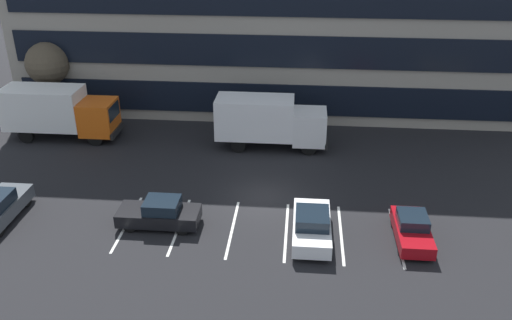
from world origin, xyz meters
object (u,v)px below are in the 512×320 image
Objects in this scene: sedan_white at (312,225)px; bare_tree at (47,64)px; sedan_black at (160,213)px; sedan_maroon at (412,229)px; box_truck_white at (269,120)px; box_truck_orange at (58,110)px.

bare_tree is (-19.67, 14.68, 3.59)m from sedan_white.
sedan_white reaches higher than sedan_black.
bare_tree is (-24.64, 14.41, 3.69)m from sedan_maroon.
sedan_black is at bearing -115.71° from box_truck_white.
bare_tree reaches higher than sedan_maroon.
sedan_white reaches higher than sedan_maroon.
box_truck_white is at bearing 64.29° from sedan_black.
sedan_white is 0.75× the size of bare_tree.
sedan_white is at bearing -32.20° from box_truck_orange.
bare_tree reaches higher than box_truck_orange.
box_truck_orange is at bearing -60.74° from bare_tree.
bare_tree reaches higher than box_truck_white.
sedan_black is (-4.98, -10.34, -1.25)m from box_truck_white.
box_truck_orange is 2.04× the size of sedan_maroon.
bare_tree is at bearing 149.69° from sedan_maroon.
sedan_white is 24.81m from bare_tree.
sedan_white is (2.88, -10.85, -1.22)m from box_truck_white.
sedan_maroon is at bearing -25.63° from box_truck_orange.
sedan_black is 18.80m from bare_tree.
box_truck_white is 17.38m from bare_tree.
bare_tree is (-11.81, 14.17, 3.63)m from sedan_black.
box_truck_white reaches higher than sedan_white.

